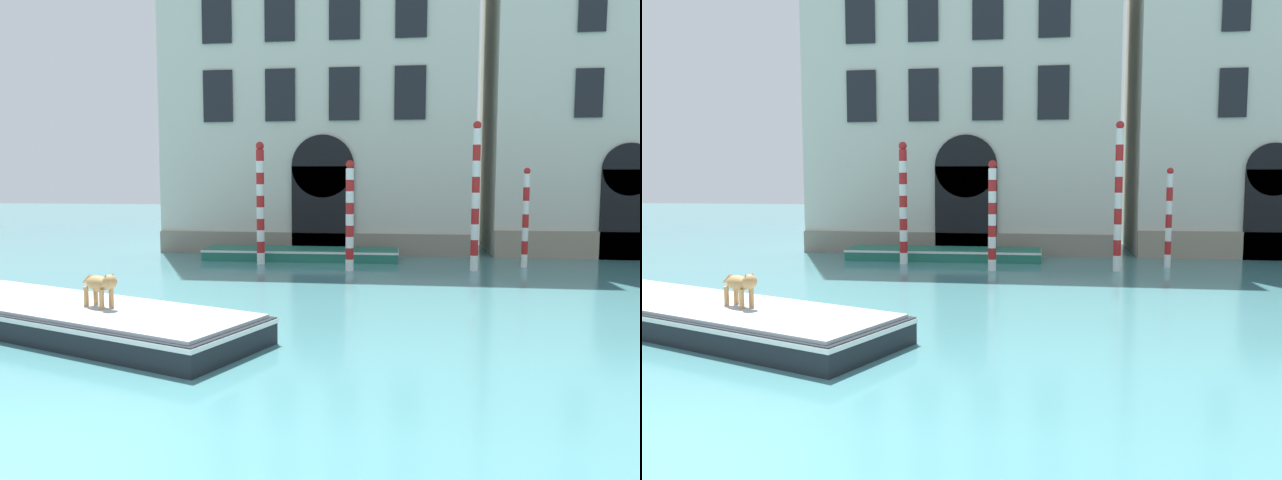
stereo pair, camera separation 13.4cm
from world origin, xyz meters
The scene contains 8 objects.
palazzo_left centered at (0.66, 21.27, 7.59)m, with size 12.12×6.13×15.21m.
boat_foreground centered at (-2.09, 5.78, 0.29)m, with size 8.16×5.03×0.54m.
dog_on_deck centered at (-1.42, 5.58, 0.97)m, with size 0.89×0.61×0.66m.
boat_moored_near_palazzo centered at (0.49, 16.76, 0.22)m, with size 6.98×1.76×0.41m.
mooring_pole_0 centered at (6.36, 14.81, 2.37)m, with size 0.25×0.25×4.69m.
mooring_pole_2 centered at (2.45, 14.38, 1.76)m, with size 0.27×0.27×3.49m.
mooring_pole_3 centered at (8.08, 15.81, 1.65)m, with size 0.21×0.21×3.27m.
mooring_pole_4 centered at (-0.69, 15.44, 2.09)m, with size 0.28×0.28×4.14m.
Camera 1 is at (4.21, -5.22, 2.96)m, focal length 35.00 mm.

